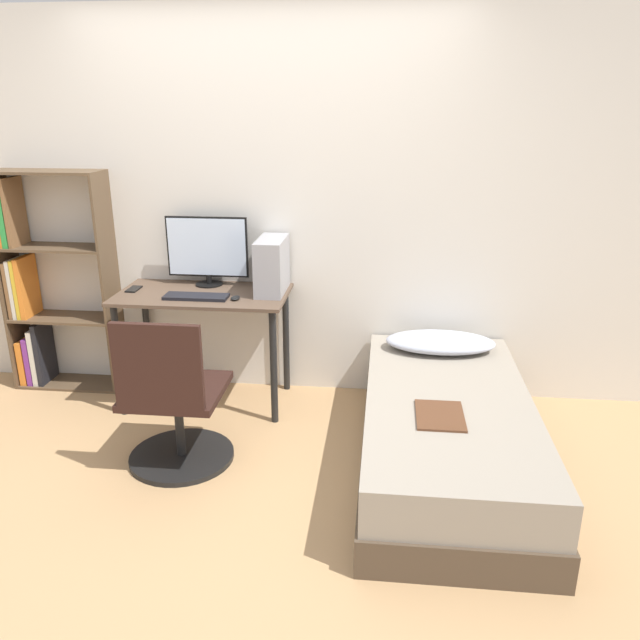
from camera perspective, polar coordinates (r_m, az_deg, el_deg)
name	(u,v)px	position (r m, az deg, el deg)	size (l,w,h in m)	color
ground_plane	(230,495)	(3.37, -8.20, -15.56)	(14.00, 14.00, 0.00)	tan
wall_back	(272,210)	(4.17, -4.44, 9.98)	(8.00, 0.05, 2.50)	silver
desk	(204,311)	(4.11, -10.58, 0.83)	(1.09, 0.59, 0.76)	brown
bookshelf	(42,291)	(4.70, -24.09, 2.41)	(0.74, 0.27, 1.51)	brown
office_chair	(174,411)	(3.51, -13.17, -8.07)	(0.59, 0.59, 0.90)	black
bed	(446,432)	(3.54, 11.48, -10.02)	(0.91, 1.88, 0.42)	#4C3D2D
pillow	(440,342)	(4.04, 10.93, -2.00)	(0.69, 0.36, 0.11)	#B2B7C6
magazine	(440,415)	(3.23, 10.91, -8.57)	(0.24, 0.32, 0.01)	#56331E
monitor	(207,249)	(4.19, -10.28, 6.36)	(0.54, 0.18, 0.46)	black
keyboard	(196,297)	(3.96, -11.25, 2.11)	(0.40, 0.14, 0.02)	black
pc_tower	(272,265)	(4.00, -4.42, 5.00)	(0.17, 0.39, 0.35)	#99999E
mouse	(235,298)	(3.90, -7.75, 2.02)	(0.06, 0.09, 0.02)	black
phone	(134,289)	(4.24, -16.66, 2.73)	(0.07, 0.14, 0.01)	black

